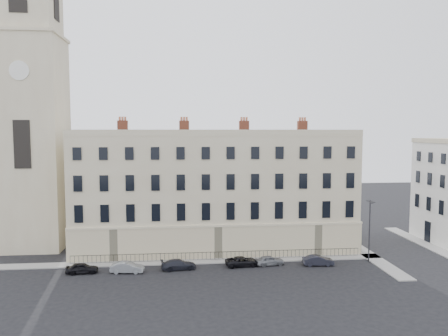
{
  "coord_description": "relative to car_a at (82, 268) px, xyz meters",
  "views": [
    {
      "loc": [
        -10.44,
        -46.16,
        15.63
      ],
      "look_at": [
        -4.9,
        10.0,
        10.84
      ],
      "focal_mm": 35.0,
      "sensor_mm": 36.0,
      "label": 1
    }
  ],
  "objects": [
    {
      "name": "railings",
      "position": [
        15.39,
        3.39,
        -0.04
      ],
      "size": [
        35.0,
        0.04,
        0.96
      ],
      "color": "black",
      "rests_on": "ground"
    },
    {
      "name": "car_e",
      "position": [
        21.13,
        0.85,
        -0.02
      ],
      "size": [
        3.52,
        1.84,
        1.14
      ],
      "primitive_type": "imported",
      "rotation": [
        0.0,
        0.0,
        1.72
      ],
      "color": "slate",
      "rests_on": "ground"
    },
    {
      "name": "car_f",
      "position": [
        26.74,
        0.2,
        -0.0
      ],
      "size": [
        3.63,
        1.41,
        1.18
      ],
      "primitive_type": "imported",
      "rotation": [
        0.0,
        0.0,
        1.52
      ],
      "color": "#20212B",
      "rests_on": "ground"
    },
    {
      "name": "pavement_east_return",
      "position": [
        34.39,
        5.99,
        -0.53
      ],
      "size": [
        2.0,
        24.0,
        0.12
      ],
      "primitive_type": "cube",
      "color": "gray",
      "rests_on": "ground"
    },
    {
      "name": "car_c",
      "position": [
        10.56,
        0.34,
        -0.01
      ],
      "size": [
        4.14,
        2.13,
        1.15
      ],
      "primitive_type": "imported",
      "rotation": [
        0.0,
        0.0,
        1.7
      ],
      "color": "#20212B",
      "rests_on": "ground"
    },
    {
      "name": "streetlamp",
      "position": [
        33.13,
        0.77,
        3.59
      ],
      "size": [
        0.65,
        1.58,
        7.53
      ],
      "rotation": [
        0.0,
        0.0,
        0.32
      ],
      "color": "#2D2D32",
      "rests_on": "ground"
    },
    {
      "name": "ground",
      "position": [
        21.39,
        -2.01,
        -0.59
      ],
      "size": [
        160.0,
        160.0,
        0.0
      ],
      "primitive_type": "plane",
      "color": "black",
      "rests_on": "ground"
    },
    {
      "name": "church_tower",
      "position": [
        -8.61,
        11.99,
        18.07
      ],
      "size": [
        8.0,
        8.13,
        44.0
      ],
      "color": "#C2B290",
      "rests_on": "ground"
    },
    {
      "name": "car_b",
      "position": [
        4.93,
        -0.25,
        0.01
      ],
      "size": [
        3.78,
        1.67,
        1.2
      ],
      "primitive_type": "imported",
      "rotation": [
        0.0,
        0.0,
        1.46
      ],
      "color": "gray",
      "rests_on": "ground"
    },
    {
      "name": "pavement_adjacent",
      "position": [
        44.39,
        7.99,
        -0.53
      ],
      "size": [
        2.0,
        20.0,
        0.12
      ],
      "primitive_type": "cube",
      "color": "gray",
      "rests_on": "ground"
    },
    {
      "name": "car_d",
      "position": [
        17.91,
        0.82,
        -0.04
      ],
      "size": [
        4.11,
        2.22,
        1.1
      ],
      "primitive_type": "imported",
      "rotation": [
        0.0,
        0.0,
        1.67
      ],
      "color": "black",
      "rests_on": "ground"
    },
    {
      "name": "pavement_terrace",
      "position": [
        11.39,
        2.99,
        -0.53
      ],
      "size": [
        48.0,
        2.0,
        0.12
      ],
      "primitive_type": "cube",
      "color": "gray",
      "rests_on": "ground"
    },
    {
      "name": "car_a",
      "position": [
        0.0,
        0.0,
        0.0
      ],
      "size": [
        3.57,
        1.69,
        1.18
      ],
      "primitive_type": "imported",
      "rotation": [
        0.0,
        0.0,
        1.66
      ],
      "color": "black",
      "rests_on": "ground"
    },
    {
      "name": "terrace",
      "position": [
        15.42,
        9.96,
        6.91
      ],
      "size": [
        36.22,
        12.22,
        17.0
      ],
      "color": "#C2B290",
      "rests_on": "ground"
    }
  ]
}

